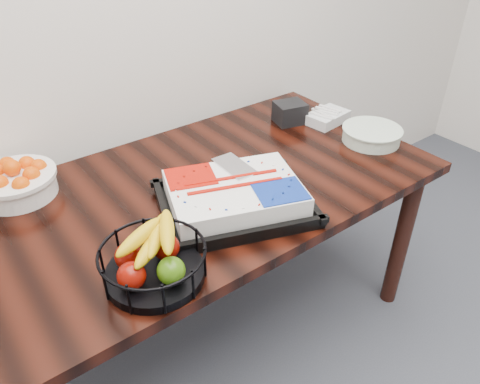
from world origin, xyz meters
TOP-DOWN VIEW (x-y plane):
  - table at (0.00, 2.00)m, footprint 1.80×0.90m
  - cake_tray at (0.06, 1.82)m, footprint 0.58×0.52m
  - tangerine_bowl at (-0.49, 2.33)m, footprint 0.27×0.27m
  - fruit_basket at (-0.31, 1.69)m, footprint 0.29×0.29m
  - plate_stack at (0.79, 1.86)m, footprint 0.24×0.24m
  - fork_bag at (0.78, 2.09)m, footprint 0.20×0.14m
  - napkin_box at (0.64, 2.20)m, footprint 0.15×0.14m

SIDE VIEW (x-z plane):
  - table at x=0.00m, z-range 0.29..1.04m
  - fork_bag at x=0.78m, z-range 0.75..0.80m
  - plate_stack at x=0.79m, z-range 0.75..0.81m
  - cake_tray at x=0.06m, z-range 0.75..0.84m
  - napkin_box at x=0.64m, z-range 0.75..0.84m
  - fruit_basket at x=-0.31m, z-range 0.74..0.89m
  - tangerine_bowl at x=-0.49m, z-range 0.74..0.91m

